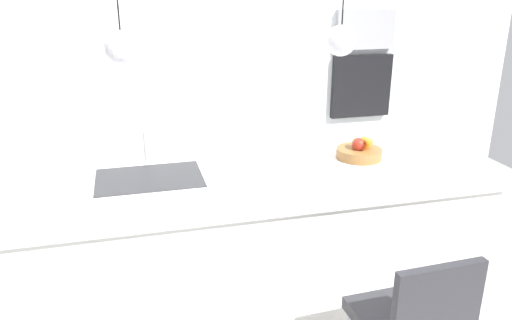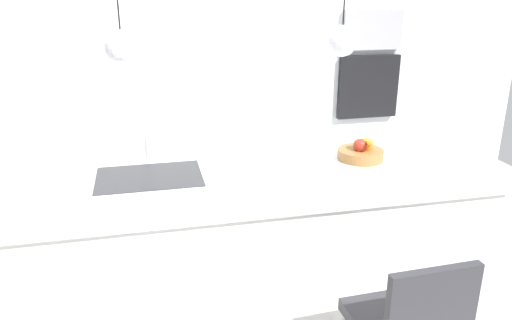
% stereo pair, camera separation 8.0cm
% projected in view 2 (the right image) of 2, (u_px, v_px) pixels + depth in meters
% --- Properties ---
extents(floor, '(6.60, 6.60, 0.00)m').
position_uv_depth(floor, '(240.00, 304.00, 3.12)').
color(floor, '#BCB7AD').
rests_on(floor, ground).
extents(back_wall, '(6.00, 0.10, 2.60)m').
position_uv_depth(back_wall, '(200.00, 54.00, 4.19)').
color(back_wall, white).
rests_on(back_wall, ground).
extents(kitchen_island, '(2.76, 1.02, 0.88)m').
position_uv_depth(kitchen_island, '(239.00, 240.00, 2.97)').
color(kitchen_island, white).
rests_on(kitchen_island, ground).
extents(sink_basin, '(0.56, 0.40, 0.02)m').
position_uv_depth(sink_basin, '(149.00, 178.00, 2.72)').
color(sink_basin, '#2D2D30').
rests_on(sink_basin, kitchen_island).
extents(faucet, '(0.02, 0.17, 0.22)m').
position_uv_depth(faucet, '(146.00, 140.00, 2.86)').
color(faucet, silver).
rests_on(faucet, kitchen_island).
extents(fruit_bowl, '(0.27, 0.27, 0.15)m').
position_uv_depth(fruit_bowl, '(361.00, 151.00, 2.97)').
color(fruit_bowl, '#9E6B38').
rests_on(fruit_bowl, kitchen_island).
extents(microwave, '(0.54, 0.08, 0.34)m').
position_uv_depth(microwave, '(372.00, 30.00, 4.38)').
color(microwave, '#9E9EA3').
rests_on(microwave, back_wall).
extents(oven, '(0.56, 0.08, 0.56)m').
position_uv_depth(oven, '(368.00, 87.00, 4.55)').
color(oven, black).
rests_on(oven, back_wall).
extents(pendant_light_left, '(0.17, 0.17, 0.77)m').
position_uv_depth(pendant_light_left, '(121.00, 46.00, 2.46)').
color(pendant_light_left, silver).
extents(pendant_light_right, '(0.17, 0.17, 0.77)m').
position_uv_depth(pendant_light_right, '(342.00, 40.00, 2.70)').
color(pendant_light_right, silver).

